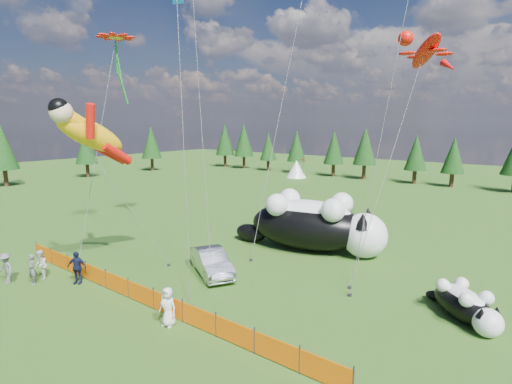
# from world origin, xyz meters

# --- Properties ---
(ground) EXTENTS (160.00, 160.00, 0.00)m
(ground) POSITION_xyz_m (0.00, 0.00, 0.00)
(ground) COLOR #0F3A0A
(ground) RESTS_ON ground
(safety_fence) EXTENTS (22.06, 0.06, 1.10)m
(safety_fence) POSITION_xyz_m (0.00, -3.00, 0.50)
(safety_fence) COLOR #262626
(safety_fence) RESTS_ON ground
(tree_line) EXTENTS (90.00, 4.00, 8.00)m
(tree_line) POSITION_xyz_m (0.00, 45.00, 4.00)
(tree_line) COLOR black
(tree_line) RESTS_ON ground
(festival_tents) EXTENTS (50.00, 3.20, 2.80)m
(festival_tents) POSITION_xyz_m (11.00, 40.00, 1.40)
(festival_tents) COLOR white
(festival_tents) RESTS_ON ground
(cat_large) EXTENTS (10.93, 5.48, 3.98)m
(cat_large) POSITION_xyz_m (2.56, 9.42, 1.89)
(cat_large) COLOR black
(cat_large) RESTS_ON ground
(cat_small) EXTENTS (3.66, 3.43, 1.61)m
(cat_small) POSITION_xyz_m (12.80, 4.77, 0.77)
(cat_small) COLOR black
(cat_small) RESTS_ON ground
(car) EXTENTS (4.63, 3.57, 1.47)m
(car) POSITION_xyz_m (0.02, 1.90, 0.73)
(car) COLOR silver
(car) RESTS_ON ground
(spectator_a) EXTENTS (0.63, 0.44, 1.67)m
(spectator_a) POSITION_xyz_m (-6.68, -5.13, 0.84)
(spectator_a) COLOR slate
(spectator_a) RESTS_ON ground
(spectator_b) EXTENTS (0.94, 0.80, 1.67)m
(spectator_b) POSITION_xyz_m (-7.04, -4.51, 0.83)
(spectator_b) COLOR silver
(spectator_b) RESTS_ON ground
(spectator_c) EXTENTS (1.21, 1.03, 1.84)m
(spectator_c) POSITION_xyz_m (-4.82, -3.60, 0.92)
(spectator_c) COLOR #131836
(spectator_c) RESTS_ON ground
(spectator_d) EXTENTS (1.14, 0.65, 1.71)m
(spectator_d) POSITION_xyz_m (-7.92, -5.95, 0.86)
(spectator_d) COLOR slate
(spectator_d) RESTS_ON ground
(spectator_e) EXTENTS (0.94, 0.71, 1.74)m
(spectator_e) POSITION_xyz_m (2.73, -3.60, 0.87)
(spectator_e) COLOR silver
(spectator_e) RESTS_ON ground
(superhero_kite) EXTENTS (4.38, 5.73, 10.59)m
(superhero_kite) POSITION_xyz_m (-5.09, -2.08, 8.07)
(superhero_kite) COLOR #F8AE0D
(superhero_kite) RESTS_ON ground
(gecko_kite) EXTENTS (5.79, 11.86, 15.49)m
(gecko_kite) POSITION_xyz_m (7.99, 13.33, 13.09)
(gecko_kite) COLOR red
(gecko_kite) RESTS_ON ground
(flower_kite) EXTENTS (4.93, 7.31, 15.91)m
(flower_kite) POSITION_xyz_m (-10.07, 3.15, 14.41)
(flower_kite) COLOR red
(flower_kite) RESTS_ON ground
(diamond_kite_c) EXTENTS (1.61, 0.97, 14.95)m
(diamond_kite_c) POSITION_xyz_m (1.34, -1.27, 13.46)
(diamond_kite_c) COLOR blue
(diamond_kite_c) RESTS_ON ground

